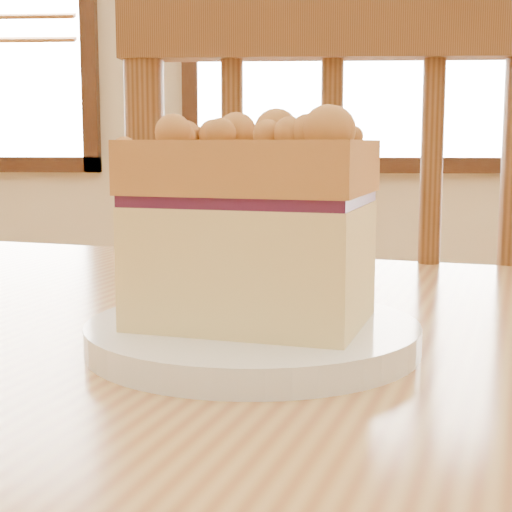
{
  "coord_description": "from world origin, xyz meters",
  "views": [
    {
      "loc": [
        0.07,
        -0.08,
        0.87
      ],
      "look_at": [
        0.03,
        0.4,
        0.8
      ],
      "focal_mm": 55.0,
      "sensor_mm": 36.0,
      "label": 1
    }
  ],
  "objects": [
    {
      "name": "cake_slice",
      "position": [
        0.03,
        0.37,
        0.82
      ],
      "size": [
        0.16,
        0.13,
        0.12
      ],
      "rotation": [
        0.0,
        0.0,
        -0.24
      ],
      "color": "#FEE78F",
      "rests_on": "plate"
    },
    {
      "name": "plate",
      "position": [
        0.03,
        0.37,
        0.76
      ],
      "size": [
        0.2,
        0.2,
        0.02
      ],
      "color": "white",
      "rests_on": "cafe_table_main"
    },
    {
      "name": "cafe_chair_main",
      "position": [
        0.09,
        0.88,
        0.52
      ],
      "size": [
        0.47,
        0.47,
        1.03
      ],
      "rotation": [
        0.0,
        0.0,
        3.15
      ],
      "color": "brown",
      "rests_on": "ground"
    }
  ]
}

